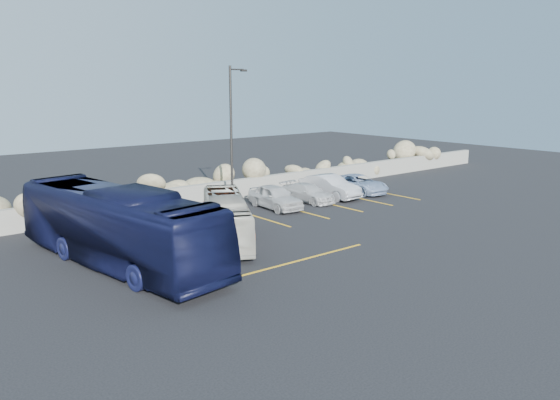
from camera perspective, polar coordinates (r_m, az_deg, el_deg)
ground at (r=22.44m, az=3.49°, el=-6.17°), size 90.00×90.00×0.00m
seawall at (r=31.86m, az=-11.25°, el=0.16°), size 60.00×0.40×1.20m
riprap_pile at (r=32.78m, az=-12.29°, el=1.69°), size 54.00×2.80×2.60m
parking_lines at (r=29.41m, az=2.82°, el=-1.78°), size 18.16×9.36×0.01m
lamppost at (r=30.51m, az=-5.03°, el=6.86°), size 1.14×0.18×8.00m
vintage_bus at (r=24.90m, az=-5.65°, el=-1.89°), size 5.16×7.35×2.07m
tour_coach at (r=22.20m, az=-16.60°, el=-2.66°), size 4.26×11.46×3.12m
car_a at (r=31.31m, az=-0.51°, el=0.34°), size 1.91×4.09×1.36m
car_b at (r=34.50m, az=5.22°, el=1.42°), size 1.66×4.36×1.42m
car_c at (r=33.18m, az=2.93°, el=0.75°), size 1.76×3.85×1.09m
car_d at (r=36.30m, az=8.18°, el=1.69°), size 2.00×4.31×1.20m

